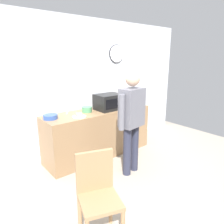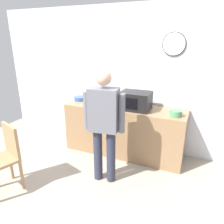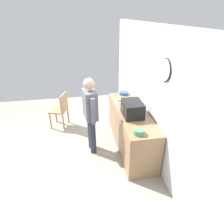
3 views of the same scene
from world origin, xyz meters
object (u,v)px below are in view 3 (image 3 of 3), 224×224
object	(u,v)px
cereal_bowl	(139,132)
spoon_utensil	(145,111)
fork_utensil	(135,100)
sandwich_plate	(120,101)
salad_bowl	(131,104)
microwave	(132,109)
wooden_chair	(61,109)
mixing_bowl	(124,93)
person_standing	(90,111)

from	to	relation	value
cereal_bowl	spoon_utensil	bearing A→B (deg)	154.52
fork_utensil	spoon_utensil	world-z (taller)	same
sandwich_plate	salad_bowl	xyz separation A→B (m)	(0.28, 0.20, 0.03)
microwave	cereal_bowl	world-z (taller)	microwave
sandwich_plate	spoon_utensil	world-z (taller)	sandwich_plate
wooden_chair	microwave	bearing A→B (deg)	48.55
cereal_bowl	spoon_utensil	xyz separation A→B (m)	(-0.81, 0.39, -0.04)
fork_utensil	salad_bowl	bearing A→B (deg)	-30.96
cereal_bowl	spoon_utensil	size ratio (longest dim) A/B	1.12
microwave	salad_bowl	distance (m)	0.46
salad_bowl	cereal_bowl	bearing A→B (deg)	-8.51
microwave	sandwich_plate	world-z (taller)	microwave
microwave	wooden_chair	xyz separation A→B (m)	(-1.36, -1.54, -0.52)
cereal_bowl	mixing_bowl	world-z (taller)	cereal_bowl
cereal_bowl	person_standing	bearing A→B (deg)	-138.78
microwave	cereal_bowl	bearing A→B (deg)	-5.88
mixing_bowl	fork_utensil	distance (m)	0.44
microwave	mixing_bowl	bearing A→B (deg)	175.05
mixing_bowl	person_standing	xyz separation A→B (m)	(0.95, -0.93, 0.04)
sandwich_plate	salad_bowl	distance (m)	0.34
mixing_bowl	spoon_utensil	xyz separation A→B (m)	(1.01, 0.22, -0.03)
microwave	person_standing	xyz separation A→B (m)	(-0.19, -0.83, -0.07)
mixing_bowl	cereal_bowl	bearing A→B (deg)	-5.29
cereal_bowl	fork_utensil	size ratio (longest dim) A/B	1.12
sandwich_plate	fork_utensil	bearing A→B (deg)	94.57
spoon_utensil	fork_utensil	bearing A→B (deg)	-176.84
cereal_bowl	spoon_utensil	world-z (taller)	cereal_bowl
spoon_utensil	salad_bowl	bearing A→B (deg)	-144.29
microwave	wooden_chair	size ratio (longest dim) A/B	0.53
wooden_chair	spoon_utensil	bearing A→B (deg)	56.56
microwave	sandwich_plate	size ratio (longest dim) A/B	2.12
fork_utensil	spoon_utensil	size ratio (longest dim) A/B	1.00
salad_bowl	mixing_bowl	bearing A→B (deg)	179.85
wooden_chair	salad_bowl	bearing A→B (deg)	60.65
sandwich_plate	salad_bowl	world-z (taller)	salad_bowl
sandwich_plate	spoon_utensil	xyz separation A→B (m)	(0.58, 0.42, -0.02)
cereal_bowl	wooden_chair	xyz separation A→B (m)	(-2.03, -1.47, -0.42)
sandwich_plate	cereal_bowl	world-z (taller)	cereal_bowl
mixing_bowl	spoon_utensil	bearing A→B (deg)	12.16
salad_bowl	wooden_chair	size ratio (longest dim) A/B	0.20
fork_utensil	person_standing	world-z (taller)	person_standing
sandwich_plate	salad_bowl	size ratio (longest dim) A/B	1.26
mixing_bowl	wooden_chair	size ratio (longest dim) A/B	0.25
mixing_bowl	microwave	bearing A→B (deg)	-4.95
sandwich_plate	spoon_utensil	distance (m)	0.72
cereal_bowl	person_standing	xyz separation A→B (m)	(-0.87, -0.76, 0.03)
mixing_bowl	wooden_chair	distance (m)	1.70
sandwich_plate	salad_bowl	bearing A→B (deg)	35.21
microwave	fork_utensil	xyz separation A→B (m)	(-0.75, 0.28, -0.15)
wooden_chair	mixing_bowl	bearing A→B (deg)	82.56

